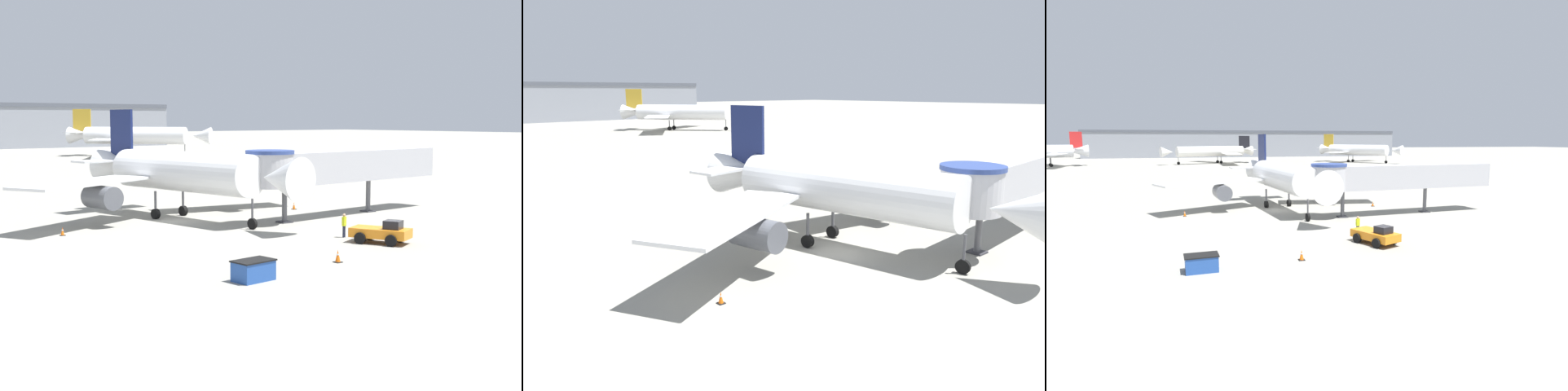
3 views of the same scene
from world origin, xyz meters
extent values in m
plane|color=gray|center=(0.00, 0.00, 0.00)|extent=(800.00, 800.00, 0.00)
cylinder|color=white|center=(1.27, 0.52, 4.25)|extent=(6.15, 16.75, 3.53)
cone|color=white|center=(3.14, -10.87, 4.25)|extent=(4.12, 4.41, 3.53)
cone|color=white|center=(-0.27, 9.83, 4.25)|extent=(4.35, 5.80, 3.53)
cube|color=white|center=(-7.55, 1.70, 3.63)|extent=(13.86, 9.83, 0.22)
cube|color=white|center=(9.24, 4.47, 3.63)|extent=(13.95, 6.07, 0.22)
cube|color=#141E4C|center=(-0.22, 9.57, 7.42)|extent=(0.78, 3.32, 4.59)
cube|color=white|center=(-0.31, 10.09, 4.86)|extent=(9.43, 3.79, 0.18)
cylinder|color=#565960|center=(-6.33, 0.89, 2.41)|extent=(2.46, 3.60, 1.94)
cylinder|color=#565960|center=(8.34, 3.31, 2.41)|extent=(2.46, 3.60, 1.94)
cylinder|color=#4C4C51|center=(2.63, -7.74, 1.47)|extent=(0.18, 0.18, 2.03)
cylinder|color=black|center=(2.63, -7.74, 0.45)|extent=(0.40, 0.93, 0.90)
cylinder|color=#4C4C51|center=(-0.63, 2.28, 1.47)|extent=(0.22, 0.22, 2.03)
cylinder|color=black|center=(-0.63, 2.28, 0.45)|extent=(0.54, 0.95, 0.90)
cylinder|color=#4C4C51|center=(2.50, 2.80, 1.47)|extent=(0.22, 0.22, 2.03)
cylinder|color=black|center=(2.50, 2.80, 0.45)|extent=(0.54, 0.95, 0.90)
cube|color=#B7B7BC|center=(15.96, -5.55, 4.53)|extent=(21.37, 4.41, 2.80)
cylinder|color=#B7B7BC|center=(5.39, -6.46, 4.53)|extent=(3.90, 3.90, 2.80)
cylinder|color=navy|center=(5.39, -6.46, 6.08)|extent=(4.10, 4.10, 0.30)
cylinder|color=#56565B|center=(7.08, -6.32, 1.56)|extent=(0.44, 0.44, 3.13)
cube|color=#333338|center=(7.08, -6.32, 0.06)|extent=(1.10, 1.10, 0.12)
cylinder|color=#56565B|center=(18.08, -5.37, 1.56)|extent=(0.44, 0.44, 3.13)
cube|color=#333338|center=(18.08, -5.37, 0.06)|extent=(1.10, 1.10, 0.12)
cube|color=orange|center=(6.07, -18.48, 0.75)|extent=(3.52, 4.59, 0.67)
cube|color=black|center=(6.45, -19.33, 1.39)|extent=(1.57, 1.55, 0.61)
cylinder|color=black|center=(5.61, -19.93, 0.41)|extent=(0.63, 0.89, 0.83)
cylinder|color=black|center=(7.47, -19.09, 0.41)|extent=(0.63, 0.89, 0.83)
cylinder|color=black|center=(4.67, -17.86, 0.41)|extent=(0.63, 0.89, 0.83)
cylinder|color=black|center=(6.53, -17.02, 0.41)|extent=(0.63, 0.89, 0.83)
cube|color=#234C9E|center=(-8.35, -22.80, 0.54)|extent=(2.29, 1.58, 1.08)
cube|color=black|center=(-8.35, -22.80, 1.12)|extent=(2.43, 1.68, 0.08)
cube|color=black|center=(13.52, 0.21, 0.02)|extent=(0.43, 0.43, 0.04)
cone|color=orange|center=(13.52, 0.21, 0.38)|extent=(0.30, 0.30, 0.67)
cylinder|color=white|center=(13.52, 0.21, 0.46)|extent=(0.16, 0.16, 0.08)
cube|color=black|center=(-10.76, -1.62, 0.02)|extent=(0.39, 0.39, 0.04)
cone|color=orange|center=(-10.76, -1.62, 0.34)|extent=(0.27, 0.27, 0.60)
cylinder|color=white|center=(-10.76, -1.62, 0.41)|extent=(0.15, 0.15, 0.07)
cube|color=black|center=(-1.16, -21.82, 0.02)|extent=(0.48, 0.48, 0.04)
cone|color=orange|center=(-1.16, -21.82, 0.41)|extent=(0.33, 0.33, 0.75)
cylinder|color=white|center=(-1.16, -21.82, 0.50)|extent=(0.18, 0.18, 0.09)
cylinder|color=#1E2338|center=(5.82, -15.07, 0.44)|extent=(0.13, 0.13, 0.87)
cylinder|color=#1E2338|center=(5.65, -15.12, 0.44)|extent=(0.13, 0.13, 0.87)
cube|color=#D1E019|center=(5.74, -15.09, 1.22)|extent=(0.39, 0.29, 0.69)
sphere|color=tan|center=(5.74, -15.09, 1.68)|extent=(0.24, 0.24, 0.24)
cylinder|color=white|center=(48.81, 102.25, 4.93)|extent=(19.53, 21.62, 4.07)
cone|color=white|center=(59.57, 89.85, 4.93)|extent=(6.01, 6.05, 4.07)
cone|color=white|center=(39.64, 112.80, 4.93)|extent=(7.08, 7.28, 4.07)
cube|color=white|center=(39.12, 98.11, 4.21)|extent=(13.14, 16.65, 0.22)
cube|color=white|center=(54.27, 111.26, 4.21)|extent=(16.95, 11.50, 0.22)
cube|color=gold|center=(39.84, 112.57, 8.59)|extent=(3.22, 3.66, 5.29)
cube|color=white|center=(39.44, 113.03, 5.64)|extent=(10.34, 9.58, 0.18)
cylinder|color=#4C4C51|center=(56.87, 92.96, 1.72)|extent=(0.18, 0.18, 2.34)
cylinder|color=black|center=(56.87, 92.96, 0.55)|extent=(0.92, 1.00, 1.10)
cylinder|color=#4C4C51|center=(45.37, 103.42, 1.72)|extent=(0.22, 0.22, 2.34)
cylinder|color=black|center=(45.37, 103.42, 0.55)|extent=(1.02, 1.09, 1.10)
cylinder|color=#4C4C51|center=(48.13, 105.82, 1.72)|extent=(0.22, 0.22, 2.34)
cylinder|color=black|center=(48.13, 105.82, 0.55)|extent=(1.02, 1.09, 1.10)
camera|label=1|loc=(-31.45, -54.18, 8.80)|focal=50.00mm
camera|label=2|loc=(-24.79, -22.21, 10.87)|focal=35.00mm
camera|label=3|loc=(-7.44, -50.50, 8.90)|focal=28.00mm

